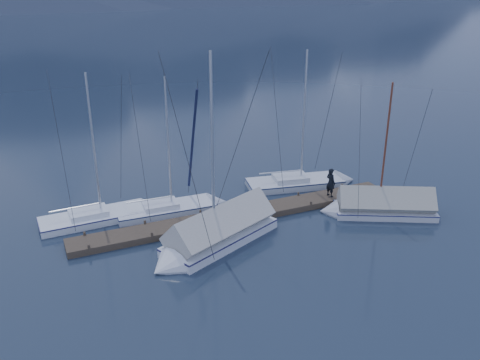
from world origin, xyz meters
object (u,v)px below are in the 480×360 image
at_px(sailboat_covered_far, 212,237).
at_px(sailboat_open_left, 110,215).
at_px(sailboat_open_mid, 180,208).
at_px(sailboat_covered_near, 376,207).
at_px(sailboat_open_right, 308,183).
at_px(person, 331,182).

bearing_deg(sailboat_covered_far, sailboat_open_left, 127.64).
bearing_deg(sailboat_open_mid, sailboat_covered_near, -26.41).
bearing_deg(sailboat_open_right, person, -93.28).
height_order(sailboat_open_right, sailboat_covered_near, sailboat_open_right).
bearing_deg(person, sailboat_covered_far, 91.32).
bearing_deg(sailboat_covered_far, sailboat_open_right, 30.13).
height_order(sailboat_covered_near, person, sailboat_covered_near).
height_order(sailboat_open_left, sailboat_open_right, sailboat_open_right).
bearing_deg(sailboat_open_right, sailboat_open_left, 178.51).
distance_m(sailboat_open_left, person, 12.38).
distance_m(sailboat_open_right, sailboat_covered_near, 5.23).
distance_m(sailboat_open_right, person, 2.81).
relative_size(sailboat_open_right, person, 5.41).
bearing_deg(sailboat_open_left, sailboat_open_mid, -9.24).
height_order(sailboat_open_right, sailboat_covered_far, sailboat_covered_far).
relative_size(sailboat_open_left, sailboat_open_mid, 1.05).
height_order(sailboat_covered_far, person, sailboat_covered_far).
relative_size(sailboat_covered_near, person, 4.78).
height_order(sailboat_open_left, sailboat_open_mid, sailboat_open_left).
bearing_deg(sailboat_covered_near, person, 119.13).
bearing_deg(sailboat_open_mid, sailboat_covered_far, -87.15).
bearing_deg(sailboat_covered_near, sailboat_open_right, 103.55).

